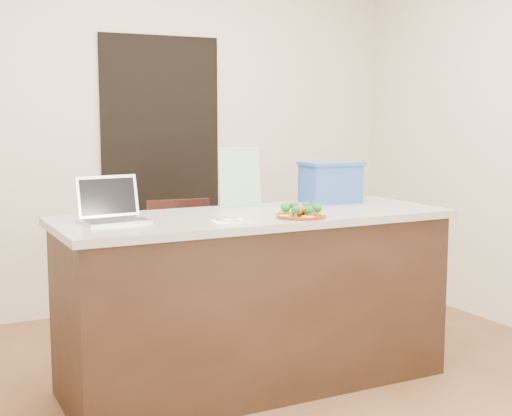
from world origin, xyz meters
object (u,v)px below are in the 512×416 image
island (255,299)px  plate (301,216)px  laptop (111,209)px  napkin (229,221)px  chair (185,263)px  yogurt_bottle (306,210)px  blue_box (330,182)px

island → plate: bearing=-58.9°
island → laptop: (-0.74, 0.07, 0.52)m
napkin → chair: 1.12m
napkin → chair: size_ratio=0.18×
island → laptop: size_ratio=6.40×
napkin → yogurt_bottle: bearing=5.8°
island → napkin: size_ratio=13.02×
napkin → yogurt_bottle: size_ratio=2.46×
napkin → blue_box: 0.96m
laptop → blue_box: size_ratio=0.94×
laptop → blue_box: bearing=1.4°
plate → blue_box: blue_box is taller
plate → laptop: (-0.88, 0.31, 0.05)m
yogurt_bottle → laptop: laptop is taller
yogurt_bottle → blue_box: bearing=44.2°
napkin → laptop: laptop is taller
laptop → island: bearing=-10.6°
island → chair: 0.82m
plate → laptop: size_ratio=0.79×
island → laptop: 0.91m
yogurt_bottle → laptop: 0.98m
island → blue_box: size_ratio=5.98×
plate → blue_box: (0.47, 0.45, 0.11)m
napkin → plate: bearing=-3.7°
laptop → chair: laptop is taller
island → blue_box: (0.61, 0.22, 0.58)m
island → napkin: napkin is taller
napkin → yogurt_bottle: yogurt_bottle is taller
island → blue_box: bearing=20.1°
yogurt_bottle → laptop: size_ratio=0.20×
island → napkin: 0.56m
laptop → yogurt_bottle: bearing=-18.8°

